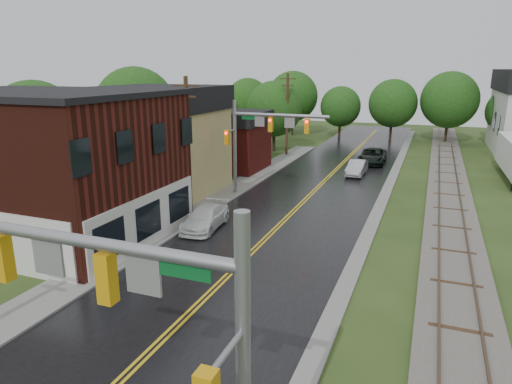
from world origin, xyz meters
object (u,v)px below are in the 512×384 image
Objects in this scene: brick_building at (41,164)px; pickup_white at (205,218)px; utility_pole_b at (188,142)px; sedan_silver at (357,168)px; traffic_signal_near at (141,310)px; tree_left_b at (137,110)px; utility_pole_c at (287,113)px; tree_left_c at (213,116)px; tree_left_a at (37,127)px; traffic_signal_far at (261,131)px; tree_left_e at (275,110)px; suv_dark at (372,156)px.

pickup_white is (8.44, 3.93, -3.48)m from brick_building.
utility_pole_b is 17.82m from sedan_silver.
traffic_signal_near is 0.76× the size of tree_left_b.
utility_pole_c is at bearing 47.61° from tree_left_b.
brick_building is at bearing -72.39° from tree_left_b.
tree_left_c reaches higher than pickup_white.
pickup_white is (15.81, -2.97, -4.44)m from tree_left_a.
brick_building is 1.95× the size of traffic_signal_far.
utility_pole_c is at bearing 90.00° from utility_pole_b.
utility_pole_b reaches higher than tree_left_c.
traffic_signal_near and traffic_signal_far have the same top height.
traffic_signal_far reaches higher than sedan_silver.
pickup_white is (9.81, -20.97, -3.84)m from tree_left_c.
traffic_signal_far is at bearing -118.79° from sedan_silver.
tree_left_c is 0.94× the size of tree_left_e.
tree_left_e is at bearing 137.16° from utility_pole_c.
tree_left_b is 1.27× the size of tree_left_c.
tree_left_e reaches higher than pickup_white.
suv_dark is at bearing 65.04° from utility_pole_b.
tree_left_b is 23.86m from suv_dark.
pickup_white is at bearing -108.03° from sedan_silver.
brick_building is 1.75× the size of tree_left_e.
utility_pole_b reaches higher than sedan_silver.
tree_left_b is (-11.05, -12.10, 1.00)m from utility_pole_c.
tree_left_b reaches higher than traffic_signal_near.
traffic_signal_far is 0.76× the size of tree_left_b.
utility_pole_b reaches higher than tree_left_a.
utility_pole_b reaches higher than traffic_signal_near.
tree_left_a is at bearing -120.55° from utility_pole_c.
utility_pole_c is (0.00, 22.00, 0.00)m from utility_pole_b.
tree_left_b reaches higher than sedan_silver.
pickup_white is (2.76, -25.07, -4.05)m from utility_pole_c.
tree_left_b is at bearing -164.97° from sedan_silver.
sedan_silver is (14.69, 21.83, -3.47)m from brick_building.
utility_pole_b is 0.93× the size of tree_left_b.
utility_pole_b is 23.99m from tree_left_e.
utility_pole_c is at bearing -42.84° from tree_left_e.
traffic_signal_near is at bearing -62.81° from utility_pole_b.
tree_left_b is (-14.38, 4.90, 0.74)m from traffic_signal_far.
tree_left_b reaches higher than tree_left_c.
utility_pole_b is 1.04× the size of tree_left_a.
utility_pole_c reaches higher than sedan_silver.
utility_pole_c is 1.18× the size of tree_left_c.
brick_building is 1.87× the size of tree_left_c.
tree_left_c is (-17.32, 37.90, -0.46)m from traffic_signal_near.
tree_left_b reaches higher than brick_building.
tree_left_b is at bearing 132.00° from pickup_white.
utility_pole_b is 5.78m from pickup_white.
traffic_signal_far is 0.85× the size of tree_left_a.
tree_left_b reaches higher than pickup_white.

